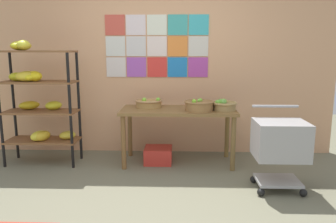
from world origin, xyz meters
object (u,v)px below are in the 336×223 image
Objects in this scene: banana_shelf_unit at (36,91)px; fruit_basket_centre at (224,105)px; fruit_basket_left at (149,103)px; produce_crate_under_table at (158,155)px; fruit_basket_back_right at (199,105)px; display_table at (178,116)px; shopping_cart at (280,143)px.

banana_shelf_unit is 2.42m from fruit_basket_centre.
fruit_basket_left is 1.02× the size of produce_crate_under_table.
fruit_basket_centre reaches higher than produce_crate_under_table.
fruit_basket_back_right is at bearing -1.94° from banana_shelf_unit.
display_table is 0.44m from fruit_basket_left.
fruit_basket_left is at bearing 163.69° from display_table.
fruit_basket_back_right is at bearing -167.20° from fruit_basket_centre.
fruit_basket_left is 0.70m from fruit_basket_back_right.
fruit_basket_left reaches higher than display_table.
fruit_basket_left is 0.41× the size of shopping_cart.
banana_shelf_unit is at bearing 178.06° from fruit_basket_back_right.
shopping_cart reaches higher than fruit_basket_centre.
produce_crate_under_table is at bearing -44.07° from fruit_basket_left.
fruit_basket_left reaches higher than produce_crate_under_table.
display_table is at bearing -16.31° from fruit_basket_left.
fruit_basket_back_right reaches higher than display_table.
shopping_cart is at bearing -32.55° from fruit_basket_left.
produce_crate_under_table is (0.13, -0.13, -0.68)m from fruit_basket_left.
fruit_basket_left is 0.71m from produce_crate_under_table.
fruit_basket_back_right reaches higher than shopping_cart.
fruit_basket_left is 1.13× the size of fruit_basket_centre.
produce_crate_under_table is at bearing 1.85° from banana_shelf_unit.
fruit_basket_centre is at bearing 0.04° from banana_shelf_unit.
fruit_basket_left is 1.76m from shopping_cart.
display_table is 0.59m from produce_crate_under_table.
fruit_basket_left is at bearing 169.77° from fruit_basket_centre.
display_table is at bearing 152.93° from fruit_basket_back_right.
fruit_basket_centre is at bearing 120.59° from shopping_cart.
banana_shelf_unit reaches higher than fruit_basket_left.
fruit_basket_centre is at bearing -3.35° from produce_crate_under_table.
banana_shelf_unit reaches higher than produce_crate_under_table.
fruit_basket_back_right is (0.66, -0.25, 0.01)m from fruit_basket_left.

